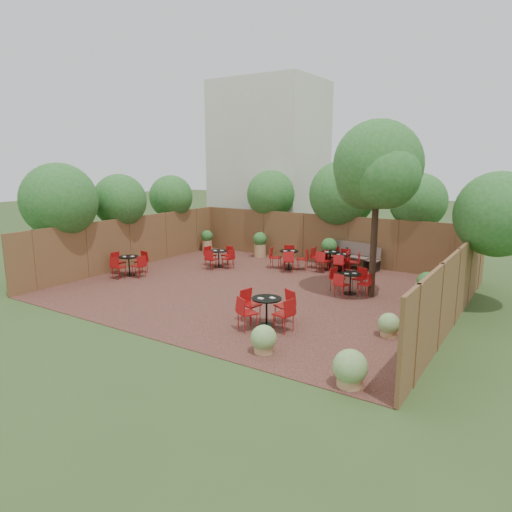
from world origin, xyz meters
The scene contains 13 objects.
ground centered at (0.00, 0.00, 0.00)m, with size 80.00×80.00×0.00m, color #354F23.
courtyard_paving centered at (0.00, 0.00, 0.01)m, with size 12.00×10.00×0.02m, color #361A16.
fence_back centered at (0.00, 5.00, 1.00)m, with size 12.00×0.08×2.00m, color brown.
fence_left centered at (-6.00, 0.00, 1.00)m, with size 0.08×10.00×2.00m, color brown.
fence_right centered at (6.00, 0.00, 1.00)m, with size 0.08×10.00×2.00m, color brown.
neighbour_building centered at (-4.50, 8.00, 4.00)m, with size 5.00×4.00×8.00m, color beige.
overhang_foliage centered at (-1.42, 2.65, 2.72)m, with size 15.80×10.78×2.73m.
courtyard_tree centered at (3.36, 1.26, 3.88)m, with size 2.78×2.68×5.35m.
park_bench_left centered at (1.29, 4.63, 0.54)m, with size 1.69×0.72×1.01m.
park_bench_right centered at (1.81, 4.62, 0.48)m, with size 1.48×0.57×0.90m.
bistro_tables centered at (-0.22, 1.26, 0.43)m, with size 9.16×8.13×0.86m.
planters centered at (-0.21, 3.38, 0.61)m, with size 11.26×4.24×1.14m.
low_shrubs centered at (4.32, -3.84, 0.33)m, with size 2.79×3.47×0.71m.
Camera 1 is at (7.89, -12.28, 4.16)m, focal length 32.29 mm.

